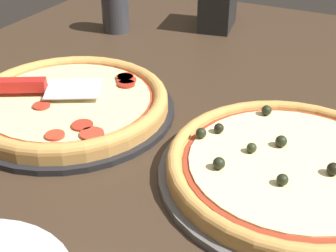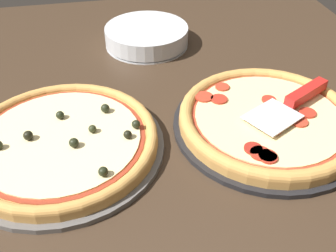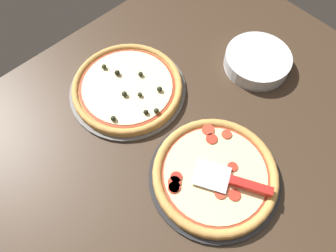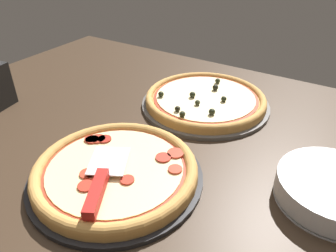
{
  "view_description": "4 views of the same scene",
  "coord_description": "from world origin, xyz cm",
  "px_view_note": "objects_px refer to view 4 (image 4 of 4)",
  "views": [
    {
      "loc": [
        56.65,
        31.62,
        39.98
      ],
      "look_at": [
        2.3,
        4.43,
        3.0
      ],
      "focal_mm": 50.0,
      "sensor_mm": 36.0,
      "label": 1
    },
    {
      "loc": [
        -52.31,
        15.34,
        47.71
      ],
      "look_at": [
        2.3,
        4.43,
        3.0
      ],
      "focal_mm": 42.0,
      "sensor_mm": 36.0,
      "label": 2
    },
    {
      "loc": [
        -29.14,
        -28.98,
        85.19
      ],
      "look_at": [
        2.3,
        4.43,
        3.0
      ],
      "focal_mm": 35.0,
      "sensor_mm": 36.0,
      "label": 3
    },
    {
      "loc": [
        38.26,
        -53.02,
        45.53
      ],
      "look_at": [
        2.3,
        4.43,
        3.0
      ],
      "focal_mm": 35.0,
      "sensor_mm": 36.0,
      "label": 4
    }
  ],
  "objects_px": {
    "serving_spatula": "(100,184)",
    "pizza_back": "(205,99)",
    "pizza_front": "(115,170)",
    "plate_stack": "(333,190)"
  },
  "relations": [
    {
      "from": "serving_spatula",
      "to": "pizza_back",
      "type": "bearing_deg",
      "value": 90.95
    },
    {
      "from": "pizza_back",
      "to": "serving_spatula",
      "type": "relative_size",
      "value": 1.7
    },
    {
      "from": "pizza_front",
      "to": "pizza_back",
      "type": "bearing_deg",
      "value": 87.97
    },
    {
      "from": "pizza_back",
      "to": "serving_spatula",
      "type": "height_order",
      "value": "serving_spatula"
    },
    {
      "from": "pizza_front",
      "to": "pizza_back",
      "type": "relative_size",
      "value": 0.98
    },
    {
      "from": "pizza_front",
      "to": "pizza_back",
      "type": "height_order",
      "value": "pizza_back"
    },
    {
      "from": "pizza_front",
      "to": "plate_stack",
      "type": "relative_size",
      "value": 1.59
    },
    {
      "from": "pizza_back",
      "to": "serving_spatula",
      "type": "distance_m",
      "value": 0.45
    },
    {
      "from": "serving_spatula",
      "to": "plate_stack",
      "type": "xyz_separation_m",
      "value": [
        0.37,
        0.24,
        -0.02
      ]
    },
    {
      "from": "pizza_front",
      "to": "serving_spatula",
      "type": "distance_m",
      "value": 0.07
    }
  ]
}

